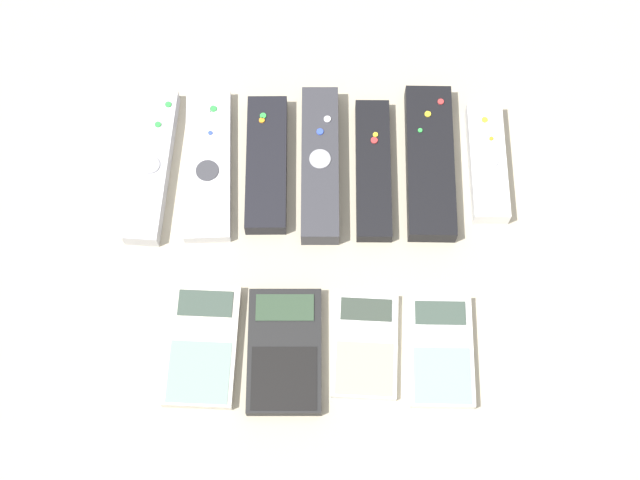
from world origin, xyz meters
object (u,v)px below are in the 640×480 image
(remote_2, at_px, (266,164))
(calculator_0, at_px, (203,346))
(remote_3, at_px, (321,164))
(calculator_3, at_px, (441,351))
(calculator_1, at_px, (285,351))
(remote_0, at_px, (152,166))
(remote_6, at_px, (487,163))
(calculator_2, at_px, (365,345))
(remote_4, at_px, (373,169))
(remote_5, at_px, (430,162))
(remote_1, at_px, (208,165))

(remote_2, xyz_separation_m, calculator_0, (-0.07, -0.24, -0.00))
(remote_3, bearing_deg, remote_2, 178.65)
(calculator_3, bearing_deg, calculator_1, -179.12)
(remote_0, relative_size, remote_6, 1.34)
(calculator_1, bearing_deg, remote_6, 43.72)
(calculator_2, bearing_deg, remote_6, 58.92)
(remote_0, relative_size, remote_3, 1.01)
(remote_4, relative_size, remote_6, 1.21)
(remote_5, relative_size, calculator_2, 1.63)
(calculator_0, height_order, calculator_2, calculator_0)
(remote_4, bearing_deg, calculator_2, -93.29)
(calculator_1, bearing_deg, remote_2, 96.01)
(remote_0, bearing_deg, calculator_1, -50.68)
(remote_3, height_order, remote_5, remote_3)
(remote_2, height_order, calculator_2, remote_2)
(remote_5, bearing_deg, remote_6, -0.04)
(remote_5, bearing_deg, calculator_0, -138.47)
(remote_2, height_order, remote_6, remote_6)
(remote_3, height_order, calculator_0, remote_3)
(remote_1, distance_m, remote_6, 0.36)
(remote_3, xyz_separation_m, calculator_2, (0.05, -0.24, -0.01))
(remote_1, height_order, calculator_0, remote_1)
(calculator_1, xyz_separation_m, calculator_2, (0.09, 0.01, -0.00))
(remote_2, bearing_deg, remote_6, -0.13)
(remote_4, relative_size, remote_5, 0.91)
(remote_5, relative_size, calculator_3, 1.59)
(remote_5, bearing_deg, remote_0, -178.35)
(remote_0, xyz_separation_m, remote_3, (0.22, 0.00, 0.00))
(remote_0, xyz_separation_m, remote_1, (0.07, 0.00, -0.00))
(remote_1, relative_size, remote_6, 1.32)
(remote_4, distance_m, remote_5, 0.07)
(calculator_2, bearing_deg, remote_4, 89.20)
(remote_5, height_order, remote_6, same)
(calculator_0, height_order, calculator_3, same)
(calculator_3, bearing_deg, remote_4, 108.36)
(remote_4, distance_m, remote_6, 0.15)
(remote_2, xyz_separation_m, remote_6, (0.28, 0.00, 0.00))
(calculator_2, bearing_deg, calculator_3, -2.09)
(remote_0, xyz_separation_m, calculator_2, (0.27, -0.23, -0.01))
(remote_0, distance_m, remote_6, 0.43)
(calculator_0, bearing_deg, remote_5, 43.14)
(calculator_3, bearing_deg, calculator_2, 176.05)
(calculator_2, bearing_deg, calculator_0, -177.02)
(remote_4, relative_size, calculator_1, 1.29)
(remote_5, relative_size, remote_6, 1.33)
(calculator_1, bearing_deg, calculator_2, 4.25)
(calculator_2, bearing_deg, calculator_1, -172.71)
(remote_5, xyz_separation_m, calculator_1, (-0.18, -0.25, -0.00))
(remote_2, xyz_separation_m, calculator_3, (0.21, -0.24, -0.00))
(remote_3, distance_m, calculator_0, 0.27)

